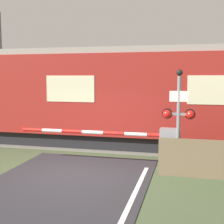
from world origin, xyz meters
TOP-DOWN VIEW (x-y plane):
  - ground_plane at (0.00, 0.00)m, footprint 80.00×80.00m
  - track_bed at (0.00, 4.16)m, footprint 36.00×3.20m
  - train at (-1.27, 4.16)m, footprint 19.16×2.97m
  - crossing_barrier at (2.22, 0.94)m, footprint 5.27×0.44m
  - signal_post at (2.82, 0.66)m, footprint 0.95×0.26m
  - catenary_pole at (-6.54, 6.20)m, footprint 0.20×1.90m

SIDE VIEW (x-z plane):
  - ground_plane at x=0.00m, z-range 0.00..0.00m
  - track_bed at x=0.00m, z-range -0.04..0.09m
  - crossing_barrier at x=2.22m, z-range 0.07..1.36m
  - signal_post at x=2.82m, z-range 0.21..3.25m
  - train at x=-1.27m, z-range 0.05..3.99m
  - catenary_pole at x=-6.54m, z-range 0.15..6.31m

